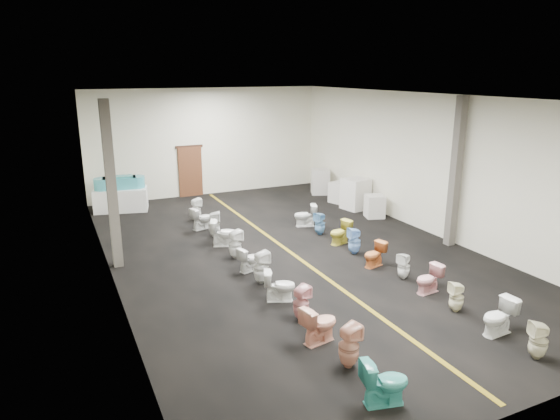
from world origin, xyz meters
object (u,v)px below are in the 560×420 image
at_px(toilet_left_2, 319,324).
at_px(toilet_left_11, 196,209).
at_px(toilet_left_0, 385,382).
at_px(toilet_left_10, 202,218).
at_px(toilet_left_6, 249,259).
at_px(toilet_left_5, 261,267).
at_px(toilet_right_2, 457,297).
at_px(toilet_right_8, 320,224).
at_px(toilet_left_3, 301,303).
at_px(toilet_right_9, 305,215).
at_px(toilet_right_3, 429,279).
at_px(toilet_right_6, 355,241).
at_px(toilet_right_0, 539,340).
at_px(toilet_left_7, 235,244).
at_px(toilet_left_8, 224,233).
at_px(toilet_right_1, 499,317).
at_px(toilet_left_4, 280,286).
at_px(appliance_crate_d, 320,182).
at_px(toilet_right_5, 374,255).
at_px(toilet_right_4, 404,266).
at_px(appliance_crate_b, 355,194).
at_px(appliance_crate_c, 340,192).
at_px(toilet_right_7, 340,232).
at_px(toilet_left_9, 214,224).
at_px(toilet_left_1, 349,346).
at_px(appliance_crate_a, 375,206).
at_px(bathtub, 120,183).

height_order(toilet_left_2, toilet_left_11, toilet_left_11).
distance_m(toilet_left_0, toilet_left_10, 10.17).
distance_m(toilet_left_6, toilet_left_11, 5.18).
bearing_deg(toilet_left_5, toilet_right_2, -139.27).
xyz_separation_m(toilet_left_2, toilet_right_8, (3.31, 5.84, -0.01)).
height_order(toilet_left_3, toilet_right_9, toilet_left_3).
height_order(toilet_right_3, toilet_right_6, toilet_right_6).
xyz_separation_m(toilet_left_5, toilet_left_6, (0.03, 0.88, -0.09)).
xyz_separation_m(toilet_right_0, toilet_right_3, (0.11, 3.10, -0.02)).
xyz_separation_m(toilet_left_0, toilet_left_6, (0.09, 6.07, -0.06)).
distance_m(toilet_left_2, toilet_right_3, 3.60).
bearing_deg(toilet_left_2, toilet_left_7, -12.18).
xyz_separation_m(toilet_left_8, toilet_right_9, (3.18, 0.73, -0.02)).
bearing_deg(toilet_right_1, toilet_right_3, 174.67).
relative_size(toilet_left_4, toilet_right_1, 0.96).
bearing_deg(toilet_left_3, toilet_right_1, -144.19).
distance_m(appliance_crate_d, toilet_left_10, 6.69).
height_order(toilet_left_10, toilet_right_5, toilet_left_10).
bearing_deg(toilet_right_4, toilet_left_4, -114.49).
height_order(toilet_left_0, toilet_right_8, toilet_left_0).
relative_size(appliance_crate_b, appliance_crate_c, 1.44).
distance_m(toilet_left_7, toilet_right_6, 3.46).
xyz_separation_m(appliance_crate_d, toilet_right_3, (-2.61, -9.92, -0.19)).
distance_m(toilet_left_6, toilet_right_3, 4.60).
bearing_deg(toilet_left_11, toilet_right_5, -161.77).
xyz_separation_m(toilet_right_3, toilet_right_6, (-0.15, 2.99, 0.05)).
relative_size(toilet_left_3, toilet_left_11, 0.96).
bearing_deg(toilet_left_8, toilet_left_6, -158.82).
bearing_deg(toilet_right_0, toilet_right_2, -156.33).
relative_size(toilet_right_3, toilet_right_8, 0.93).
bearing_deg(toilet_right_3, toilet_right_1, -8.20).
height_order(toilet_left_0, toilet_right_7, toilet_left_0).
xyz_separation_m(toilet_left_9, toilet_left_11, (-0.03, 2.03, -0.01)).
xyz_separation_m(appliance_crate_b, toilet_right_0, (-2.73, -10.26, -0.23)).
bearing_deg(toilet_left_7, toilet_left_4, 169.41).
bearing_deg(toilet_right_3, toilet_right_0, -8.56).
bearing_deg(toilet_left_6, toilet_left_10, -15.07).
height_order(toilet_right_0, toilet_right_3, toilet_right_0).
xyz_separation_m(toilet_left_0, toilet_left_1, (0.05, 1.12, 0.02)).
xyz_separation_m(toilet_left_3, toilet_left_5, (-0.03, 2.14, 0.03)).
distance_m(appliance_crate_a, appliance_crate_b, 1.28).
bearing_deg(toilet_left_5, toilet_left_10, -4.14).
bearing_deg(toilet_right_6, toilet_right_4, 10.88).
xyz_separation_m(toilet_left_6, toilet_left_8, (0.03, 2.17, 0.07)).
relative_size(toilet_left_2, toilet_left_11, 0.97).
xyz_separation_m(toilet_left_1, toilet_left_5, (0.01, 4.07, 0.01)).
relative_size(toilet_left_9, toilet_right_6, 1.04).
xyz_separation_m(bathtub, toilet_left_10, (2.13, -3.55, -0.69)).
distance_m(toilet_left_3, toilet_right_0, 4.58).
relative_size(appliance_crate_c, toilet_right_7, 1.13).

